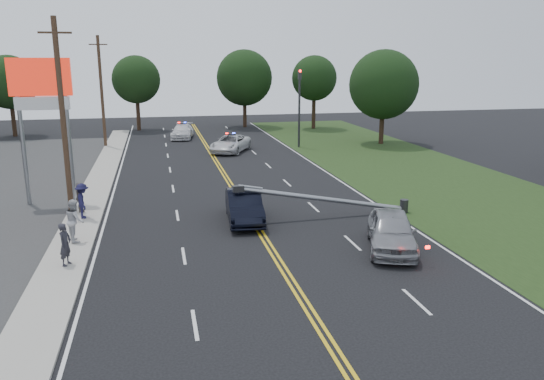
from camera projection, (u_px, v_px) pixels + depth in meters
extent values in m
plane|color=black|center=(295.00, 287.00, 18.91)|extent=(120.00, 120.00, 0.00)
cube|color=#A29D92|center=(83.00, 220.00, 26.63)|extent=(1.80, 70.00, 0.12)
cube|color=#1D3113|center=(473.00, 197.00, 31.20)|extent=(12.00, 80.00, 0.01)
cube|color=gold|center=(247.00, 211.00, 28.39)|extent=(0.36, 80.00, 0.00)
cylinder|color=gray|center=(23.00, 142.00, 28.91)|extent=(0.24, 0.24, 7.00)
cylinder|color=gray|center=(69.00, 141.00, 29.41)|extent=(0.24, 0.24, 7.00)
cube|color=red|center=(40.00, 77.00, 28.32)|extent=(3.20, 0.35, 2.00)
cube|color=white|center=(42.00, 103.00, 28.65)|extent=(2.80, 0.30, 0.70)
cylinder|color=#2D2D30|center=(299.00, 109.00, 48.24)|extent=(0.20, 0.20, 7.00)
cube|color=#2D2D30|center=(300.00, 74.00, 47.50)|extent=(0.28, 0.28, 0.90)
sphere|color=#FF0C07|center=(300.00, 71.00, 47.27)|extent=(0.22, 0.22, 0.22)
cylinder|color=#2D2D30|center=(404.00, 206.00, 28.10)|extent=(0.44, 0.44, 0.70)
cylinder|color=gray|center=(324.00, 199.00, 27.02)|extent=(8.90, 0.24, 1.80)
cube|color=#2D2D30|center=(238.00, 189.00, 25.91)|extent=(0.55, 0.32, 0.30)
cylinder|color=#382619|center=(63.00, 118.00, 27.17)|extent=(0.28, 0.28, 10.00)
cube|color=#382619|center=(55.00, 33.00, 26.16)|extent=(1.60, 0.10, 0.10)
cylinder|color=#382619|center=(102.00, 92.00, 48.03)|extent=(0.28, 0.28, 10.00)
cube|color=#382619|center=(98.00, 44.00, 47.02)|extent=(1.60, 0.10, 0.10)
cylinder|color=black|center=(14.00, 121.00, 55.62)|extent=(0.44, 0.44, 3.26)
sphere|color=black|center=(9.00, 82.00, 54.66)|extent=(5.54, 5.54, 5.54)
cylinder|color=black|center=(138.00, 116.00, 60.36)|extent=(0.44, 0.44, 3.32)
sphere|color=black|center=(136.00, 79.00, 59.39)|extent=(5.33, 5.33, 5.33)
cylinder|color=black|center=(245.00, 113.00, 63.40)|extent=(0.44, 0.44, 3.36)
sphere|color=black|center=(244.00, 78.00, 62.41)|extent=(6.55, 6.55, 6.55)
cylinder|color=black|center=(314.00, 114.00, 61.96)|extent=(0.44, 0.44, 3.37)
sphere|color=black|center=(314.00, 78.00, 60.97)|extent=(5.17, 5.17, 5.17)
cylinder|color=black|center=(382.00, 127.00, 50.72)|extent=(0.44, 0.44, 3.26)
sphere|color=black|center=(384.00, 85.00, 49.77)|extent=(6.49, 6.49, 6.49)
imported|color=black|center=(244.00, 206.00, 26.50)|extent=(1.98, 4.82, 1.55)
imported|color=gray|center=(392.00, 231.00, 22.55)|extent=(3.44, 5.16, 1.63)
imported|color=silver|center=(231.00, 144.00, 46.42)|extent=(4.58, 5.79, 1.46)
imported|color=silver|center=(182.00, 132.00, 54.32)|extent=(2.77, 5.18, 1.43)
imported|color=#28272E|center=(65.00, 244.00, 20.47)|extent=(0.60, 0.72, 1.69)
imported|color=#B0B0B5|center=(75.00, 220.00, 23.19)|extent=(0.92, 1.07, 1.88)
imported|color=#19173B|center=(83.00, 201.00, 26.57)|extent=(0.86, 1.25, 1.78)
imported|color=#4F453F|center=(80.00, 198.00, 27.64)|extent=(0.52, 0.96, 1.55)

